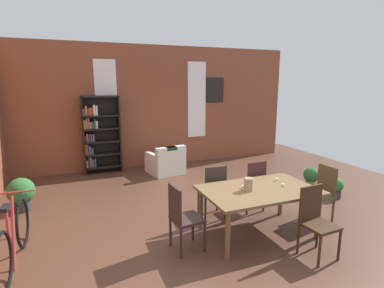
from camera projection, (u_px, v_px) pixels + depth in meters
The scene contains 21 objects.
ground_plane at pixel (219, 224), 4.99m from camera, with size 10.38×10.38×0.00m, color brown.
back_wall_brick at pixel (154, 107), 8.34m from camera, with size 8.26×0.12×3.31m, color brown.
window_pane_0 at pixel (106, 102), 7.78m from camera, with size 0.55×0.02×2.15m, color white.
window_pane_1 at pixel (197, 100), 8.71m from camera, with size 0.55×0.02×2.15m, color white.
dining_table at pixel (259, 194), 4.56m from camera, with size 1.74×1.08×0.73m.
vase_on_table at pixel (249, 184), 4.45m from camera, with size 0.14×0.14×0.19m, color #998466.
tealight_candle_0 at pixel (283, 185), 4.67m from camera, with size 0.04×0.04×0.03m, color silver.
tealight_candle_1 at pixel (243, 187), 4.55m from camera, with size 0.04×0.04×0.05m, color silver.
tealight_candle_2 at pixel (277, 180), 4.90m from camera, with size 0.04×0.04×0.05m, color silver.
dining_chair_head_right at pixel (321, 192), 5.04m from camera, with size 0.42×0.42×0.95m.
dining_chair_far_right at pixel (253, 184), 5.43m from camera, with size 0.41×0.41×0.95m.
dining_chair_near_right at pixel (316, 219), 4.03m from camera, with size 0.42×0.42×0.95m.
dining_chair_far_left at pixel (213, 190), 5.14m from camera, with size 0.43×0.43×0.95m.
dining_chair_head_left at pixel (182, 216), 4.13m from camera, with size 0.43×0.43×0.95m.
bookshelf_tall at pixel (99, 134), 7.68m from camera, with size 0.93×0.32×1.99m.
armchair_white at pixel (166, 163), 7.76m from camera, with size 0.94×0.94×0.75m.
bicycle_second at pixel (14, 239), 3.81m from camera, with size 0.44×1.77×0.91m.
potted_plant_by_shelf at pixel (311, 176), 6.76m from camera, with size 0.34×0.34×0.45m.
potted_plant_corner at pixel (336, 187), 6.09m from camera, with size 0.30×0.30×0.43m.
potted_plant_window at pixel (21, 193), 5.47m from camera, with size 0.48×0.48×0.62m.
framed_picture at pixel (215, 90), 8.86m from camera, with size 0.56×0.03×0.72m, color black.
Camera 1 is at (-2.13, -4.12, 2.31)m, focal length 28.12 mm.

